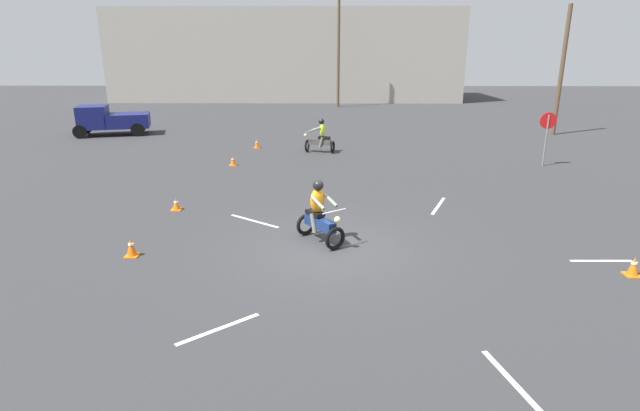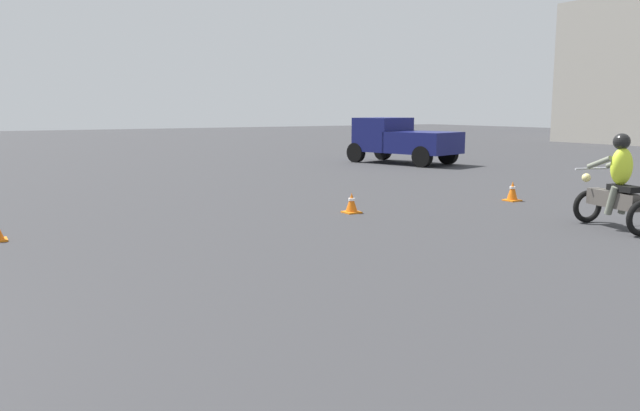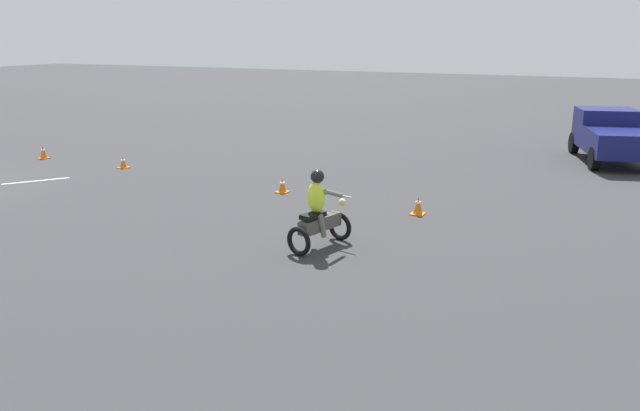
% 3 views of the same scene
% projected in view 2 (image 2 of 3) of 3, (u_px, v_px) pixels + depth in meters
% --- Properties ---
extents(motorcycle_rider_background, '(1.56, 0.97, 1.66)m').
position_uv_depth(motorcycle_rider_background, '(616.00, 188.00, 10.70)').
color(motorcycle_rider_background, black).
rests_on(motorcycle_rider_background, ground).
extents(pickup_truck, '(4.49, 2.96, 1.73)m').
position_uv_depth(pickup_truck, '(401.00, 139.00, 23.81)').
color(pickup_truck, black).
rests_on(pickup_truck, ground).
extents(traffic_cone_mid_left, '(0.32, 0.32, 0.41)m').
position_uv_depth(traffic_cone_mid_left, '(352.00, 203.00, 12.48)').
color(traffic_cone_mid_left, orange).
rests_on(traffic_cone_mid_left, ground).
extents(traffic_cone_far_right, '(0.32, 0.32, 0.46)m').
position_uv_depth(traffic_cone_far_right, '(512.00, 191.00, 14.11)').
color(traffic_cone_far_right, orange).
rests_on(traffic_cone_far_right, ground).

